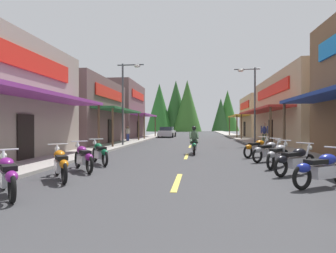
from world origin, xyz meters
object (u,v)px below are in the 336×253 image
object	(u,v)px
motorcycle_parked_right_2	(322,169)
motorcycle_parked_right_4	(278,155)
motorcycle_parked_right_3	(295,160)
motorcycle_parked_right_6	(257,148)
streetlamp_right	(251,95)
motorcycle_parked_left_4	(100,152)
motorcycle_parked_right_5	(268,151)
motorcycle_parked_left_1	(7,175)
streetlamp_left	(126,93)
parked_car_curbside	(167,132)
motorcycle_parked_left_3	(83,157)
motorcycle_parked_left_2	(61,163)
pedestrian_browsing	(128,133)
pedestrian_by_shop	(264,132)
rider_cruising_lead	(194,142)

from	to	relation	value
motorcycle_parked_right_2	motorcycle_parked_right_4	xyz separation A→B (m)	(-0.15, 3.24, 0.00)
motorcycle_parked_right_3	motorcycle_parked_right_6	distance (m)	4.76
motorcycle_parked_right_4	streetlamp_right	bearing A→B (deg)	30.30
motorcycle_parked_right_4	motorcycle_parked_left_4	size ratio (longest dim) A/B	1.00
motorcycle_parked_right_2	streetlamp_right	bearing A→B (deg)	55.48
motorcycle_parked_right_5	motorcycle_parked_left_1	size ratio (longest dim) A/B	1.06
streetlamp_left	motorcycle_parked_left_4	world-z (taller)	streetlamp_left
motorcycle_parked_right_4	parked_car_curbside	xyz separation A→B (m)	(-7.17, 25.09, 0.20)
motorcycle_parked_right_3	motorcycle_parked_right_4	world-z (taller)	same
motorcycle_parked_left_1	motorcycle_parked_left_4	world-z (taller)	same
motorcycle_parked_right_3	streetlamp_right	bearing A→B (deg)	47.83
motorcycle_parked_right_4	motorcycle_parked_right_5	distance (m)	1.66
streetlamp_left	motorcycle_parked_left_4	xyz separation A→B (m)	(1.38, -9.22, -3.61)
streetlamp_left	motorcycle_parked_left_3	distance (m)	11.49
motorcycle_parked_right_3	motorcycle_parked_left_2	world-z (taller)	same
parked_car_curbside	motorcycle_parked_right_5	bearing A→B (deg)	-161.11
streetlamp_right	motorcycle_parked_left_1	xyz separation A→B (m)	(-8.57, -16.37, -3.56)
streetlamp_left	pedestrian_browsing	xyz separation A→B (m)	(-1.27, 5.10, -3.22)
streetlamp_left	pedestrian_browsing	distance (m)	6.16
pedestrian_by_shop	streetlamp_right	bearing A→B (deg)	145.98
streetlamp_right	rider_cruising_lead	size ratio (longest dim) A/B	2.91
streetlamp_left	motorcycle_parked_right_4	bearing A→B (deg)	-47.67
motorcycle_parked_right_2	motorcycle_parked_left_1	distance (m)	7.71
motorcycle_parked_right_2	motorcycle_parked_left_1	xyz separation A→B (m)	(-7.52, -1.70, 0.00)
motorcycle_parked_right_2	motorcycle_parked_right_6	size ratio (longest dim) A/B	1.14
motorcycle_parked_right_2	motorcycle_parked_left_3	xyz separation A→B (m)	(-7.24, 1.72, 0.00)
motorcycle_parked_right_6	pedestrian_by_shop	size ratio (longest dim) A/B	0.93
motorcycle_parked_right_6	motorcycle_parked_left_2	world-z (taller)	same
motorcycle_parked_right_4	motorcycle_parked_left_4	distance (m)	7.09
motorcycle_parked_right_4	motorcycle_parked_left_3	distance (m)	7.25
motorcycle_parked_right_6	parked_car_curbside	xyz separation A→B (m)	(-7.09, 21.85, 0.20)
motorcycle_parked_right_2	motorcycle_parked_left_2	xyz separation A→B (m)	(-7.26, 0.17, 0.00)
motorcycle_parked_left_1	streetlamp_left	bearing A→B (deg)	-39.38
streetlamp_left	motorcycle_parked_right_5	xyz separation A→B (m)	(8.52, -7.65, -3.61)
motorcycle_parked_right_3	parked_car_curbside	size ratio (longest dim) A/B	0.41
streetlamp_right	motorcycle_parked_left_4	distance (m)	14.51
motorcycle_parked_right_6	pedestrian_by_shop	bearing A→B (deg)	32.64
motorcycle_parked_right_4	motorcycle_parked_left_3	bearing A→B (deg)	138.39
motorcycle_parked_right_2	pedestrian_by_shop	size ratio (longest dim) A/B	1.06
motorcycle_parked_right_2	rider_cruising_lead	xyz separation A→B (m)	(-3.41, 7.65, 0.17)
streetlamp_left	pedestrian_by_shop	distance (m)	11.66
motorcycle_parked_left_4	motorcycle_parked_left_3	bearing A→B (deg)	143.64
streetlamp_left	motorcycle_parked_right_2	xyz separation A→B (m)	(8.63, -12.54, -3.61)
motorcycle_parked_right_4	parked_car_curbside	bearing A→B (deg)	52.29
motorcycle_parked_right_6	parked_car_curbside	size ratio (longest dim) A/B	0.38
pedestrian_browsing	motorcycle_parked_right_3	bearing A→B (deg)	-28.48
motorcycle_parked_left_1	pedestrian_browsing	bearing A→B (deg)	-36.82
streetlamp_left	motorcycle_parked_left_2	world-z (taller)	streetlamp_left
streetlamp_right	pedestrian_browsing	xyz separation A→B (m)	(-10.95, 2.97, -3.17)
motorcycle_parked_left_1	motorcycle_parked_left_2	distance (m)	1.89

